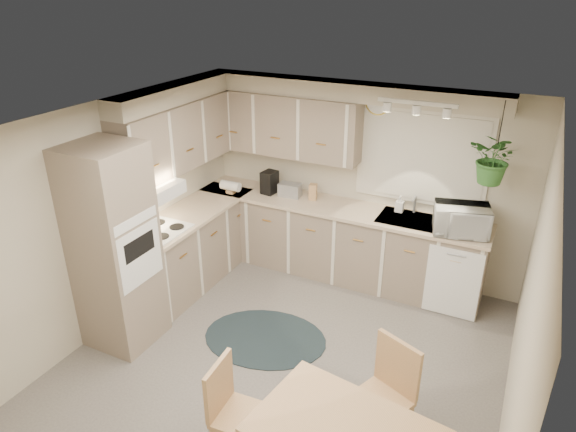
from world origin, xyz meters
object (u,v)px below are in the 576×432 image
Objects in this scene: chair_back at (379,399)px; braided_rug at (265,338)px; chair_left at (241,414)px; microwave at (462,217)px.

chair_back is 1.70m from braided_rug.
chair_back reaches higher than chair_left.
chair_left is 1.51m from braided_rug.
chair_back is at bearing 118.66° from chair_left.
braided_rug is at bearing -5.27° from chair_back.
microwave is at bearing 155.33° from chair_left.
chair_left is 1.08m from chair_back.
chair_back is 2.35m from microwave.
chair_left is 0.93× the size of chair_back.
braided_rug is at bearing -152.45° from microwave.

